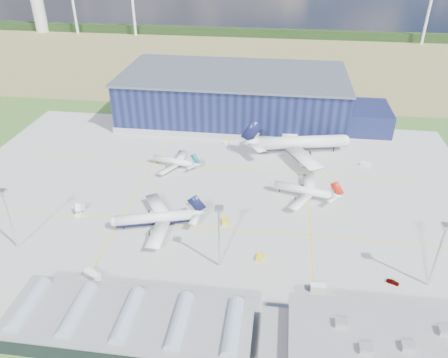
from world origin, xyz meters
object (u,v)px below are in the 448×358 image
hangar (239,98)px  airliner_widebody (301,136)px  gse_tug_c (227,141)px  car_a (393,282)px  light_mast_center (219,227)px  gse_tug_b (260,257)px  gse_van_c (318,288)px  light_mast_west (7,210)px  ops_building (380,349)px  gse_tug_a (225,221)px  gse_van_b (365,165)px  airliner_red (303,186)px  light_mast_east (440,246)px  airstair (81,209)px  car_b (311,316)px  airliner_regional (173,158)px  airliner_navy (154,213)px  gse_cart_b (225,143)px  gse_van_a (92,275)px

hangar → airliner_widebody: (34.08, -39.80, -2.81)m
gse_tug_c → car_a: (64.06, -92.77, -0.04)m
light_mast_center → hangar: bearing=93.3°
gse_tug_b → gse_van_c: 21.88m
light_mast_west → ops_building: bearing=-14.6°
gse_tug_a → car_a: bearing=-37.3°
light_mast_center → gse_van_b: 95.21m
gse_van_b → airliner_red: bearing=165.0°
car_a → gse_van_b: bearing=19.6°
light_mast_west → light_mast_east: size_ratio=1.00×
light_mast_center → airstair: light_mast_center is taller
gse_van_c → car_b: gse_van_c is taller
airliner_regional → car_a: bearing=155.1°
airliner_navy → gse_van_b: (83.08, 57.24, -4.84)m
gse_van_b → airstair: size_ratio=0.90×
ops_building → hangar: bearing=108.6°
light_mast_east → gse_cart_b: bearing=130.0°
airliner_red → airliner_regional: size_ratio=1.20×
gse_tug_a → airstair: (-55.73, -0.60, 0.81)m
airliner_red → airstair: bearing=29.1°
light_mast_east → car_a: size_ratio=6.03×
hangar → light_mast_east: (72.19, -124.80, 3.82)m
ops_building → airliner_red: bearing=103.2°
gse_tug_a → car_b: bearing=-67.8°
ops_building → gse_van_a: ops_building is taller
gse_van_b → gse_tug_c: bearing=105.2°
light_mast_east → gse_van_c: bearing=-168.5°
airliner_regional → gse_van_a: airliner_regional is taller
light_mast_center → airstair: size_ratio=4.73×
hangar → car_b: 147.70m
gse_van_b → gse_tug_a: bearing=161.3°
gse_tug_a → gse_van_a: 50.79m
light_mast_west → light_mast_center: 70.00m
gse_tug_a → gse_tug_b: 23.12m
airliner_red → light_mast_center: bearing=73.1°
airliner_navy → gse_cart_b: 73.54m
light_mast_center → gse_van_b: (56.54, 75.24, -14.43)m
gse_tug_b → gse_van_a: 54.02m
gse_van_c → airstair: size_ratio=0.95×
airliner_red → airliner_regional: (-57.87, 17.96, -0.81)m
gse_van_b → gse_van_c: 85.97m
gse_van_a → gse_van_b: bearing=-19.0°
light_mast_east → gse_van_a: size_ratio=4.05×
gse_tug_c → airliner_navy: bearing=-82.6°
hangar → airliner_navy: (-19.35, -106.80, -5.78)m
airliner_navy → airliner_regional: (-3.97, 45.44, -1.69)m
airliner_red → gse_van_c: airliner_red is taller
hangar → gse_van_a: bearing=-103.0°
gse_tug_c → car_b: 116.57m
light_mast_center → light_mast_west: bearing=180.0°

